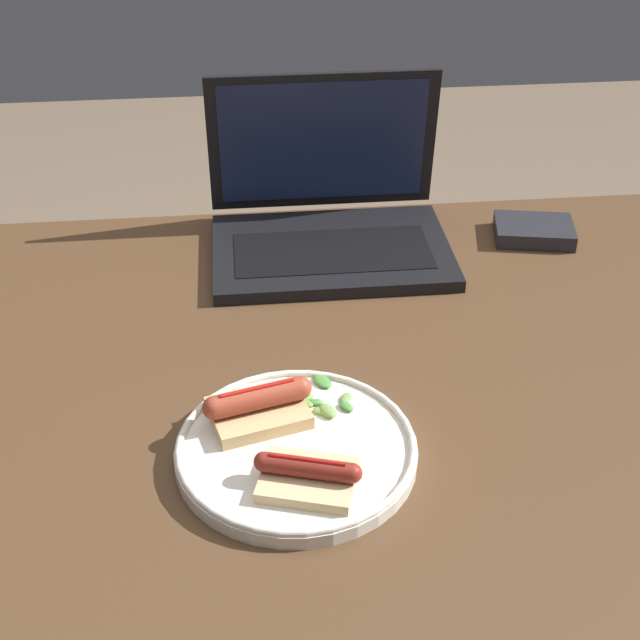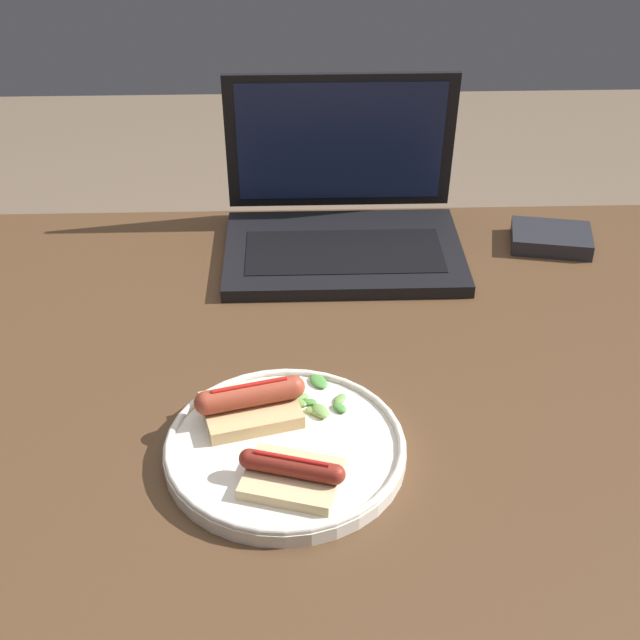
% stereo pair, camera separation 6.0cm
% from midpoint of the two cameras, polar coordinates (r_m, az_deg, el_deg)
% --- Properties ---
extents(desk, '(1.31, 0.83, 0.74)m').
position_cam_midpoint_polar(desk, '(1.09, -5.17, -6.10)').
color(desk, '#4C331E').
rests_on(desk, ground_plane).
extents(laptop, '(0.34, 0.25, 0.23)m').
position_cam_midpoint_polar(laptop, '(1.28, -0.77, 6.44)').
color(laptop, black).
rests_on(laptop, desk).
extents(plate, '(0.25, 0.25, 0.02)m').
position_cam_midpoint_polar(plate, '(0.93, -3.38, -8.30)').
color(plate, silver).
rests_on(plate, desk).
extents(sausage_toast_left, '(0.12, 0.10, 0.04)m').
position_cam_midpoint_polar(sausage_toast_left, '(0.95, -5.77, -5.53)').
color(sausage_toast_left, tan).
rests_on(sausage_toast_left, plate).
extents(sausage_toast_middle, '(0.11, 0.09, 0.03)m').
position_cam_midpoint_polar(sausage_toast_middle, '(0.88, -2.76, -9.90)').
color(sausage_toast_middle, '#D6B784').
rests_on(sausage_toast_middle, plate).
extents(salad_pile, '(0.06, 0.08, 0.01)m').
position_cam_midpoint_polar(salad_pile, '(0.98, -1.38, -5.29)').
color(salad_pile, '#709E4C').
rests_on(salad_pile, plate).
extents(external_drive, '(0.13, 0.10, 0.02)m').
position_cam_midpoint_polar(external_drive, '(1.35, 12.30, 5.58)').
color(external_drive, '#232328').
rests_on(external_drive, desk).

